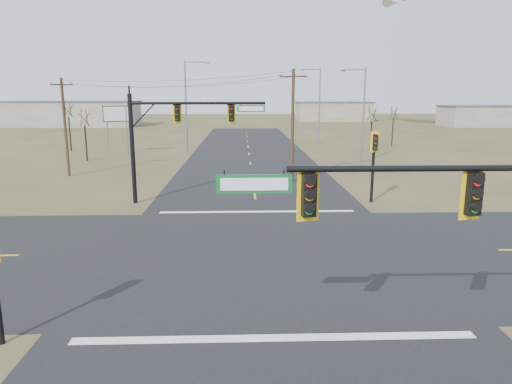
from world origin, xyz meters
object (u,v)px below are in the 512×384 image
highway_sign (117,120)px  bare_tree_c (372,114)px  pedestal_signal_ne (374,152)px  bare_tree_d (394,111)px  bare_tree_b (68,109)px  streetlight_a (362,110)px  mast_arm_near (467,209)px  utility_pole_near (293,124)px  streetlight_b (318,101)px  utility_pole_far (65,125)px  bare_tree_a (84,117)px  streetlight_c (188,101)px  mast_arm_far (177,125)px

highway_sign → bare_tree_c: 31.70m
pedestal_signal_ne → bare_tree_d: bearing=87.9°
bare_tree_b → streetlight_a: bearing=-18.2°
mast_arm_near → utility_pole_near: bearing=81.6°
highway_sign → streetlight_b: bearing=3.3°
utility_pole_near → utility_pole_far: 19.97m
highway_sign → bare_tree_b: bearing=132.3°
bare_tree_a → pedestal_signal_ne: bearing=-39.0°
highway_sign → bare_tree_a: (-1.98, -5.59, 0.56)m
pedestal_signal_ne → bare_tree_a: size_ratio=0.80×
pedestal_signal_ne → bare_tree_a: 33.24m
utility_pole_near → bare_tree_d: (17.11, 26.52, 0.12)m
highway_sign → streetlight_c: (8.42, 2.04, 2.18)m
pedestal_signal_ne → streetlight_c: size_ratio=0.42×
pedestal_signal_ne → streetlight_b: bearing=104.1°
streetlight_a → mast_arm_far: bearing=-154.9°
streetlight_c → bare_tree_d: size_ratio=1.86×
mast_arm_near → mast_arm_far: size_ratio=1.16×
utility_pole_far → bare_tree_d: 43.36m
utility_pole_near → mast_arm_near: bearing=-87.2°
mast_arm_far → bare_tree_b: bearing=106.1°
utility_pole_near → streetlight_a: (8.44, 10.73, 0.77)m
bare_tree_a → highway_sign: bearing=70.5°
bare_tree_c → streetlight_a: bearing=-111.8°
streetlight_b → bare_tree_b: bearing=-157.7°
pedestal_signal_ne → bare_tree_c: bearing=92.6°
utility_pole_near → highway_sign: bearing=135.6°
mast_arm_far → pedestal_signal_ne: mast_arm_far is taller
pedestal_signal_ne → bare_tree_b: bare_tree_b is taller
bare_tree_b → highway_sign: bearing=-25.2°
pedestal_signal_ne → utility_pole_far: size_ratio=0.56×
utility_pole_far → pedestal_signal_ne: bearing=-24.8°
streetlight_a → bare_tree_a: (-29.67, 2.51, -0.81)m
mast_arm_far → streetlight_b: (15.67, 38.87, 1.00)m
utility_pole_far → highway_sign: utility_pole_far is taller
streetlight_a → streetlight_b: (-1.16, 20.88, 0.66)m
bare_tree_c → bare_tree_d: (4.71, 5.88, 0.09)m
streetlight_c → mast_arm_far: bearing=-66.2°
utility_pole_far → bare_tree_c: (32.06, 17.11, 0.30)m
mast_arm_near → highway_sign: size_ratio=1.76×
streetlight_a → bare_tree_a: bearing=153.3°
mast_arm_near → streetlight_c: size_ratio=0.91×
mast_arm_near → pedestal_signal_ne: 19.40m
streetlight_a → pedestal_signal_ne: bearing=-123.7°
utility_pole_near → streetlight_b: streetlight_b is taller
streetlight_a → streetlight_c: (-19.26, 10.14, 0.81)m
bare_tree_a → bare_tree_c: size_ratio=0.98×
bare_tree_a → bare_tree_d: (38.34, 13.28, 0.16)m
pedestal_signal_ne → mast_arm_far: bearing=-163.7°
pedestal_signal_ne → bare_tree_a: bearing=159.1°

